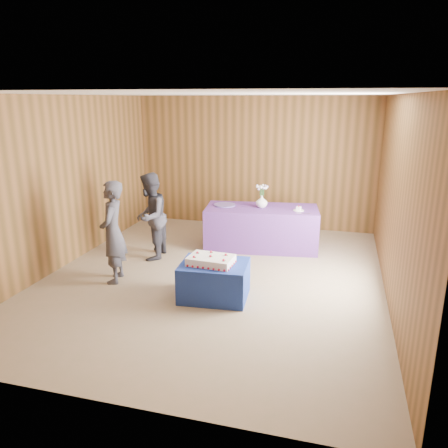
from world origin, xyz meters
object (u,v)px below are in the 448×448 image
at_px(guest_right, 150,216).
at_px(sheet_cake, 211,260).
at_px(serving_table, 261,228).
at_px(guest_left, 113,232).
at_px(vase, 262,201).
at_px(cake_table, 214,280).

bearing_deg(guest_right, sheet_cake, 42.71).
xyz_separation_m(serving_table, guest_left, (-1.83, -2.08, 0.39)).
bearing_deg(guest_right, serving_table, 114.89).
xyz_separation_m(vase, guest_right, (-1.70, -1.06, -0.12)).
bearing_deg(guest_right, cake_table, 44.16).
bearing_deg(cake_table, serving_table, 79.57).
relative_size(sheet_cake, guest_left, 0.42).
relative_size(vase, guest_right, 0.15).
xyz_separation_m(serving_table, sheet_cake, (-0.27, -2.28, 0.18)).
distance_m(sheet_cake, vase, 2.34).
height_order(serving_table, guest_left, guest_left).
bearing_deg(sheet_cake, vase, 87.48).
bearing_deg(vase, sheet_cake, -96.39).
xyz_separation_m(serving_table, guest_right, (-1.71, -1.03, 0.36)).
height_order(serving_table, vase, vase).
xyz_separation_m(cake_table, guest_left, (-1.59, 0.17, 0.51)).
distance_m(cake_table, serving_table, 2.26).
xyz_separation_m(sheet_cake, guest_left, (-1.56, 0.20, 0.21)).
xyz_separation_m(sheet_cake, guest_right, (-1.44, 1.25, 0.18)).
distance_m(serving_table, guest_right, 2.03).
bearing_deg(sheet_cake, serving_table, 87.15).
bearing_deg(cake_table, sheet_cake, -138.99).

